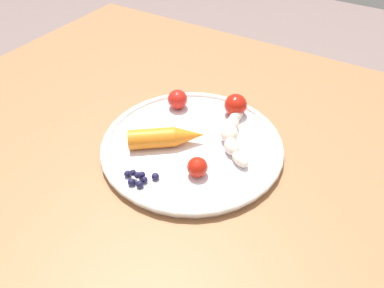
# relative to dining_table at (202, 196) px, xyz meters

# --- Properties ---
(dining_table) EXTENTS (1.21, 0.94, 0.74)m
(dining_table) POSITION_rel_dining_table_xyz_m (0.00, 0.00, 0.00)
(dining_table) COLOR #9A6842
(dining_table) RESTS_ON ground_plane
(plate) EXTENTS (0.31, 0.31, 0.02)m
(plate) POSITION_rel_dining_table_xyz_m (0.03, -0.02, 0.09)
(plate) COLOR white
(plate) RESTS_ON dining_table
(banana) EXTENTS (0.09, 0.14, 0.03)m
(banana) POSITION_rel_dining_table_xyz_m (-0.02, -0.07, 0.10)
(banana) COLOR beige
(banana) RESTS_ON plate
(carrot_orange) EXTENTS (0.12, 0.11, 0.03)m
(carrot_orange) POSITION_rel_dining_table_xyz_m (0.07, 0.00, 0.11)
(carrot_orange) COLOR orange
(carrot_orange) RESTS_ON plate
(blueberry_pile) EXTENTS (0.05, 0.04, 0.02)m
(blueberry_pile) POSITION_rel_dining_table_xyz_m (0.06, 0.09, 0.10)
(blueberry_pile) COLOR #191638
(blueberry_pile) RESTS_ON plate
(tomato_near) EXTENTS (0.04, 0.04, 0.04)m
(tomato_near) POSITION_rel_dining_table_xyz_m (0.01, -0.14, 0.11)
(tomato_near) COLOR red
(tomato_near) RESTS_ON plate
(tomato_mid) EXTENTS (0.03, 0.03, 0.03)m
(tomato_mid) POSITION_rel_dining_table_xyz_m (-0.01, 0.04, 0.11)
(tomato_mid) COLOR red
(tomato_mid) RESTS_ON plate
(tomato_far) EXTENTS (0.04, 0.04, 0.04)m
(tomato_far) POSITION_rel_dining_table_xyz_m (0.11, -0.10, 0.11)
(tomato_far) COLOR red
(tomato_far) RESTS_ON plate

